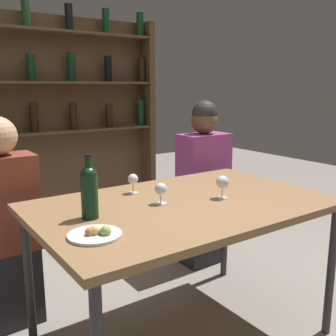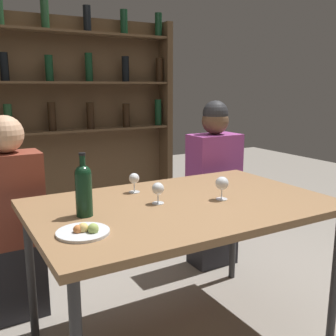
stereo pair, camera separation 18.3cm
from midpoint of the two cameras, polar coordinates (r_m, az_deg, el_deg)
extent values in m
cube|color=olive|center=(1.99, 4.69, -5.49)|extent=(1.49, 0.95, 0.04)
cylinder|color=#2D2D30|center=(2.32, 25.30, -14.27)|extent=(0.04, 0.04, 0.74)
cylinder|color=#2D2D30|center=(2.25, -17.06, -14.54)|extent=(0.04, 0.04, 0.74)
cylinder|color=#2D2D30|center=(2.83, 11.31, -8.63)|extent=(0.04, 0.04, 0.74)
cube|color=#4C3823|center=(3.73, -12.84, 5.83)|extent=(1.94, 0.02, 1.95)
cube|color=#4C3823|center=(4.03, 0.99, 6.54)|extent=(0.06, 0.18, 1.95)
cube|color=#4C3823|center=(3.64, -12.33, 5.30)|extent=(1.86, 0.18, 0.02)
cylinder|color=#19381E|center=(3.50, -20.80, 6.71)|extent=(0.07, 0.07, 0.24)
cylinder|color=black|center=(3.58, -15.11, 7.22)|extent=(0.07, 0.07, 0.25)
cylinder|color=black|center=(3.68, -9.81, 7.49)|extent=(0.07, 0.07, 0.24)
cylinder|color=black|center=(3.81, -4.72, 7.63)|extent=(0.07, 0.07, 0.22)
cylinder|color=black|center=(3.98, -0.12, 8.09)|extent=(0.07, 0.07, 0.25)
cube|color=#4C3823|center=(3.62, -12.63, 12.01)|extent=(1.86, 0.18, 0.02)
cylinder|color=black|center=(3.49, -21.27, 13.54)|extent=(0.07, 0.07, 0.23)
cylinder|color=black|center=(3.56, -15.44, 13.79)|extent=(0.07, 0.07, 0.22)
cylinder|color=black|center=(3.68, -9.99, 14.20)|extent=(0.07, 0.07, 0.25)
cylinder|color=black|center=(3.81, -4.79, 14.12)|extent=(0.07, 0.07, 0.23)
cylinder|color=black|center=(3.97, 0.09, 14.04)|extent=(0.07, 0.07, 0.23)
cube|color=#4C3823|center=(3.64, -12.95, 18.70)|extent=(1.86, 0.18, 0.02)
cylinder|color=#19381E|center=(3.61, -15.98, 20.61)|extent=(0.07, 0.07, 0.23)
cylinder|color=black|center=(3.73, -10.21, 20.54)|extent=(0.07, 0.07, 0.22)
cylinder|color=black|center=(3.86, -4.99, 20.35)|extent=(0.07, 0.07, 0.22)
cylinder|color=black|center=(4.01, -0.02, 20.05)|extent=(0.07, 0.07, 0.22)
cylinder|color=black|center=(1.78, -9.25, -3.90)|extent=(0.08, 0.08, 0.20)
sphere|color=black|center=(1.75, -9.35, -0.82)|extent=(0.08, 0.08, 0.08)
cylinder|color=black|center=(1.74, -9.40, 0.48)|extent=(0.03, 0.03, 0.08)
cylinder|color=black|center=(1.73, -9.45, 1.98)|extent=(0.03, 0.03, 0.01)
cylinder|color=silver|center=(2.06, 10.31, -4.48)|extent=(0.06, 0.06, 0.00)
cylinder|color=silver|center=(2.05, 10.35, -3.58)|extent=(0.01, 0.01, 0.06)
sphere|color=silver|center=(2.04, 10.40, -2.21)|extent=(0.07, 0.07, 0.07)
cylinder|color=silver|center=(2.16, -2.50, -3.53)|extent=(0.06, 0.06, 0.00)
cylinder|color=silver|center=(2.15, -2.51, -2.71)|extent=(0.01, 0.01, 0.06)
sphere|color=silver|center=(2.14, -2.52, -1.53)|extent=(0.06, 0.06, 0.06)
cylinder|color=silver|center=(1.96, 1.22, -5.15)|extent=(0.06, 0.06, 0.00)
cylinder|color=silver|center=(1.95, 1.22, -4.30)|extent=(0.01, 0.01, 0.06)
sphere|color=silver|center=(1.94, 1.23, -3.02)|extent=(0.06, 0.06, 0.06)
cylinder|color=silver|center=(1.59, -9.01, -9.25)|extent=(0.21, 0.21, 0.01)
sphere|color=#C67038|center=(1.59, -9.12, -8.76)|extent=(0.03, 0.03, 0.03)
sphere|color=#99B256|center=(1.57, -7.52, -8.80)|extent=(0.04, 0.04, 0.04)
sphere|color=#C67038|center=(1.57, -9.73, -8.84)|extent=(0.04, 0.04, 0.04)
sphere|color=#E5BC66|center=(1.58, -8.98, -8.66)|extent=(0.04, 0.04, 0.04)
sphere|color=gold|center=(1.59, -9.05, -8.62)|extent=(0.03, 0.03, 0.03)
cube|color=#26262B|center=(2.54, -19.14, -15.08)|extent=(0.32, 0.22, 0.45)
cube|color=brown|center=(2.36, -19.94, -4.35)|extent=(0.36, 0.22, 0.53)
sphere|color=tan|center=(2.29, -20.60, 4.60)|extent=(0.21, 0.21, 0.21)
cube|color=#26262B|center=(3.08, 8.19, -9.62)|extent=(0.33, 0.22, 0.45)
cube|color=#9E3F8C|center=(2.94, 8.47, -0.49)|extent=(0.37, 0.22, 0.55)
sphere|color=brown|center=(2.88, 8.70, 6.77)|extent=(0.20, 0.20, 0.20)
sphere|color=#262628|center=(2.88, 8.73, 7.84)|extent=(0.19, 0.19, 0.19)
camera|label=1|loc=(0.09, -87.47, 0.53)|focal=42.00mm
camera|label=2|loc=(0.09, 92.53, -0.53)|focal=42.00mm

